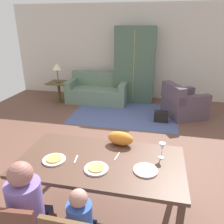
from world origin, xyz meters
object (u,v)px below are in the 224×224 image
Objects in this scene: person_man at (30,216)px; armoire at (135,65)px; dining_table at (101,165)px; cat at (120,138)px; armchair at (183,104)px; plate_near_woman at (145,170)px; couch at (98,91)px; plate_near_child at (96,169)px; handbag at (161,117)px; side_table at (59,89)px; table_lamp at (57,67)px; plate_near_man at (54,160)px; wine_glass at (162,147)px.

person_man is 0.53× the size of armoire.
dining_table is 5.61× the size of cat.
plate_near_woman is at bearing -100.79° from armchair.
couch is at bearing 98.11° from person_man.
plate_near_child reaches higher than dining_table.
plate_near_woman is 0.23× the size of person_man.
cat reaches higher than dining_table.
handbag is at bearing 78.01° from plate_near_child.
couch is 1.14m from side_table.
side_table is (-2.78, 3.94, -0.39)m from plate_near_woman.
armchair is (1.16, 3.42, -0.37)m from dining_table.
dining_table is at bearing 53.03° from person_man.
table_lamp reaches higher than armchair.
armoire is 3.62× the size of side_table.
plate_near_man reaches higher than handbag.
table_lamp is at bearing 90.00° from side_table.
cat is at bearing -101.30° from handbag.
couch is (-1.33, 3.73, -0.54)m from cat.
dining_table is 7.19× the size of plate_near_child.
cat is (0.64, 0.50, 0.08)m from plate_near_man.
couch is (-1.67, 4.20, -0.47)m from plate_near_woman.
person_man is 2.05× the size of table_lamp.
table_lamp is (-3.45, 0.42, 0.69)m from armchair.
handbag is (0.82, -1.47, -0.92)m from armoire.
person_man is 3.81m from handbag.
armoire reaches higher than side_table.
plate_near_woman is at bearing -54.83° from table_lamp.
plate_near_woman is 3.61m from armchair.
plate_near_woman is (0.99, 0.02, 0.00)m from plate_near_man.
handbag is (1.16, 3.60, -0.38)m from person_man.
armchair is at bearing 43.48° from handbag.
plate_near_child is 4.46m from couch.
plate_near_man reaches higher than side_table.
side_table is at bearing -166.89° from couch.
plate_near_child is at bearing -88.04° from armoire.
couch is (-1.18, 4.28, -0.47)m from plate_near_child.
wine_glass reaches higher than side_table.
person_man reaches higher than dining_table.
table_lamp reaches higher than dining_table.
armoire is at bearing 119.20° from handbag.
person_man reaches higher than side_table.
armoire is (-0.31, 4.04, 0.20)m from cat.
handbag is (0.66, 3.12, -0.64)m from plate_near_child.
plate_near_woman is 0.78× the size of handbag.
plate_near_child is 0.12× the size of armoire.
side_table is 3.09m from handbag.
wine_glass reaches higher than plate_near_man.
side_table is at bearing 119.59° from plate_near_child.
side_table is (-2.13, -0.57, -0.67)m from armoire.
wine_glass is 0.54m from cat.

